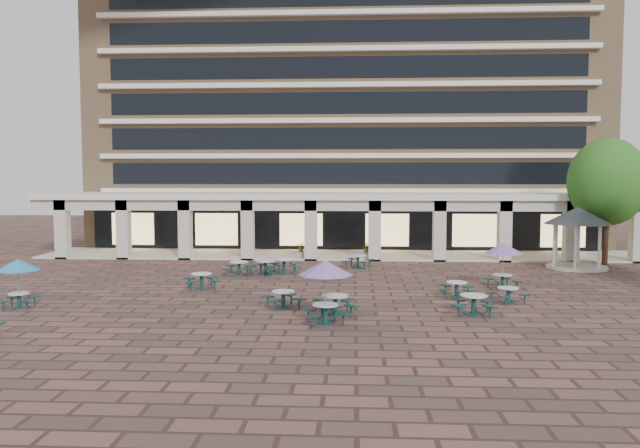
{
  "coord_description": "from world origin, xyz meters",
  "views": [
    {
      "loc": [
        0.76,
        -28.66,
        5.48
      ],
      "look_at": [
        -0.99,
        3.0,
        3.11
      ],
      "focal_mm": 35.0,
      "sensor_mm": 36.0,
      "label": 1
    }
  ],
  "objects_px": {
    "picnic_table_1": "(283,298)",
    "picnic_table_2": "(335,303)",
    "planter_right": "(367,252)",
    "gazebo": "(578,223)",
    "planter_left": "(301,253)"
  },
  "relations": [
    {
      "from": "planter_right",
      "to": "planter_left",
      "type": "bearing_deg",
      "value": 180.0
    },
    {
      "from": "picnic_table_1",
      "to": "picnic_table_2",
      "type": "xyz_separation_m",
      "value": [
        2.22,
        -1.13,
        0.04
      ]
    },
    {
      "from": "picnic_table_2",
      "to": "planter_left",
      "type": "height_order",
      "value": "planter_left"
    },
    {
      "from": "picnic_table_2",
      "to": "planter_right",
      "type": "relative_size",
      "value": 1.27
    },
    {
      "from": "picnic_table_2",
      "to": "planter_right",
      "type": "xyz_separation_m",
      "value": [
        1.62,
        16.9,
        0.02
      ]
    },
    {
      "from": "planter_left",
      "to": "gazebo",
      "type": "bearing_deg",
      "value": -11.55
    },
    {
      "from": "picnic_table_2",
      "to": "gazebo",
      "type": "relative_size",
      "value": 0.48
    },
    {
      "from": "gazebo",
      "to": "planter_right",
      "type": "xyz_separation_m",
      "value": [
        -12.55,
        3.47,
        -2.29
      ]
    },
    {
      "from": "picnic_table_2",
      "to": "gazebo",
      "type": "xyz_separation_m",
      "value": [
        14.17,
        13.43,
        2.31
      ]
    },
    {
      "from": "picnic_table_1",
      "to": "planter_left",
      "type": "distance_m",
      "value": 15.78
    },
    {
      "from": "picnic_table_1",
      "to": "picnic_table_2",
      "type": "distance_m",
      "value": 2.49
    },
    {
      "from": "picnic_table_2",
      "to": "planter_left",
      "type": "distance_m",
      "value": 17.13
    },
    {
      "from": "picnic_table_1",
      "to": "gazebo",
      "type": "bearing_deg",
      "value": 12.57
    },
    {
      "from": "planter_left",
      "to": "planter_right",
      "type": "distance_m",
      "value": 4.42
    },
    {
      "from": "picnic_table_1",
      "to": "planter_left",
      "type": "xyz_separation_m",
      "value": [
        -0.59,
        15.77,
        0.0
      ]
    }
  ]
}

